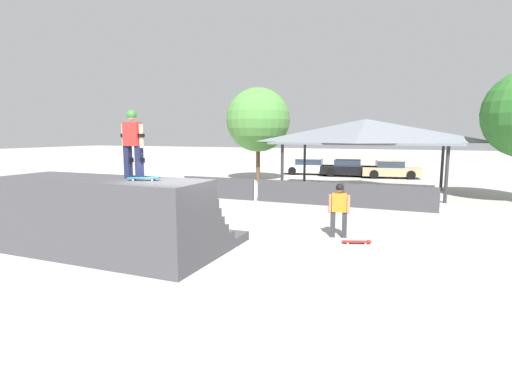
# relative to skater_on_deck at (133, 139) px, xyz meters

# --- Properties ---
(ground_plane) EXTENTS (160.00, 160.00, 0.00)m
(ground_plane) POSITION_rel_skater_on_deck_xyz_m (1.44, 0.30, -3.06)
(ground_plane) COLOR #ADA8A0
(quarter_pipe_ramp) EXTENTS (5.77, 3.87, 2.06)m
(quarter_pipe_ramp) POSITION_rel_skater_on_deck_xyz_m (-0.85, 0.10, -2.17)
(quarter_pipe_ramp) COLOR #424247
(quarter_pipe_ramp) RESTS_ON ground
(skater_on_deck) EXTENTS (0.73, 0.26, 1.73)m
(skater_on_deck) POSITION_rel_skater_on_deck_xyz_m (0.00, 0.00, 0.00)
(skater_on_deck) COLOR #1E2347
(skater_on_deck) RESTS_ON quarter_pipe_ramp
(skateboard_on_deck) EXTENTS (0.81, 0.45, 0.09)m
(skateboard_on_deck) POSITION_rel_skater_on_deck_xyz_m (0.52, -0.24, -0.94)
(skateboard_on_deck) COLOR silver
(skateboard_on_deck) RESTS_ON quarter_pipe_ramp
(bystander_walking) EXTENTS (0.66, 0.29, 1.68)m
(bystander_walking) POSITION_rel_skater_on_deck_xyz_m (4.50, 4.01, -2.07)
(bystander_walking) COLOR #2D2D33
(bystander_walking) RESTS_ON ground
(skateboard_on_ground) EXTENTS (0.86, 0.46, 0.09)m
(skateboard_on_ground) POSITION_rel_skater_on_deck_xyz_m (5.16, 3.48, -3.00)
(skateboard_on_ground) COLOR silver
(skateboard_on_ground) RESTS_ON ground
(barrier_fence) EXTENTS (12.06, 0.12, 1.05)m
(barrier_fence) POSITION_rel_skater_on_deck_xyz_m (1.54, 9.41, -2.53)
(barrier_fence) COLOR #3D3D42
(barrier_fence) RESTS_ON ground
(pavilion_shelter) EXTENTS (9.45, 5.29, 4.01)m
(pavilion_shelter) POSITION_rel_skater_on_deck_xyz_m (3.89, 14.44, 0.27)
(pavilion_shelter) COLOR #2D2D33
(pavilion_shelter) RESTS_ON ground
(tree_far_back) EXTENTS (4.30, 4.30, 6.30)m
(tree_far_back) POSITION_rel_skater_on_deck_xyz_m (-3.57, 17.20, 1.08)
(tree_far_back) COLOR brown
(tree_far_back) RESTS_ON ground
(parked_car_white) EXTENTS (4.54, 2.15, 1.27)m
(parked_car_white) POSITION_rel_skater_on_deck_xyz_m (-1.34, 22.82, -2.46)
(parked_car_white) COLOR silver
(parked_car_white) RESTS_ON ground
(parked_car_black) EXTENTS (4.35, 2.19, 1.27)m
(parked_car_black) POSITION_rel_skater_on_deck_xyz_m (1.72, 22.58, -2.46)
(parked_car_black) COLOR black
(parked_car_black) RESTS_ON ground
(parked_car_tan) EXTENTS (4.38, 2.45, 1.27)m
(parked_car_tan) POSITION_rel_skater_on_deck_xyz_m (4.78, 22.51, -2.46)
(parked_car_tan) COLOR tan
(parked_car_tan) RESTS_ON ground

